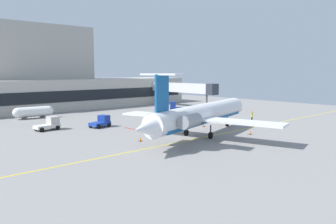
% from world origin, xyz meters
% --- Properties ---
extents(ground, '(120.00, 120.00, 0.11)m').
position_xyz_m(ground, '(-0.00, -0.00, -0.05)').
color(ground, gray).
extents(terminal_building, '(73.87, 16.01, 20.40)m').
position_xyz_m(terminal_building, '(-0.23, 48.36, 6.84)').
color(terminal_building, '#B7B2A8').
rests_on(terminal_building, ground).
extents(jet_bridge_west, '(2.40, 22.20, 6.32)m').
position_xyz_m(jet_bridge_west, '(26.77, 28.14, 4.95)').
color(jet_bridge_west, silver).
rests_on(jet_bridge_west, ground).
extents(regional_jet, '(30.84, 24.02, 9.00)m').
position_xyz_m(regional_jet, '(1.16, -0.66, 3.11)').
color(regional_jet, white).
rests_on(regional_jet, ground).
extents(baggage_tug, '(3.56, 3.51, 2.20)m').
position_xyz_m(baggage_tug, '(19.50, 23.84, 0.99)').
color(baggage_tug, '#19389E').
rests_on(baggage_tug, ground).
extents(pushback_tractor, '(3.94, 2.41, 2.09)m').
position_xyz_m(pushback_tractor, '(-12.62, 18.98, 0.96)').
color(pushback_tractor, silver).
rests_on(pushback_tractor, ground).
extents(belt_loader, '(3.70, 2.80, 1.92)m').
position_xyz_m(belt_loader, '(-5.07, 15.84, 0.89)').
color(belt_loader, '#19389E').
rests_on(belt_loader, ground).
extents(fuel_tank, '(7.71, 2.58, 2.31)m').
position_xyz_m(fuel_tank, '(-9.57, 33.77, 1.31)').
color(fuel_tank, white).
rests_on(fuel_tank, ground).
extents(marshaller, '(0.83, 0.34, 1.86)m').
position_xyz_m(marshaller, '(19.00, 2.61, 0.94)').
color(marshaller, '#191E33').
rests_on(marshaller, ground).
extents(safety_cone_alpha, '(0.47, 0.47, 0.55)m').
position_xyz_m(safety_cone_alpha, '(7.75, 4.56, 0.25)').
color(safety_cone_alpha, orange).
rests_on(safety_cone_alpha, ground).
extents(safety_cone_bravo, '(0.47, 0.47, 0.55)m').
position_xyz_m(safety_cone_bravo, '(1.12, 2.54, 0.25)').
color(safety_cone_bravo, orange).
rests_on(safety_cone_bravo, ground).
extents(safety_cone_charlie, '(0.47, 0.47, 0.55)m').
position_xyz_m(safety_cone_charlie, '(7.71, -4.60, 0.25)').
color(safety_cone_charlie, orange).
rests_on(safety_cone_charlie, ground).
extents(safety_cone_delta, '(0.47, 0.47, 0.55)m').
position_xyz_m(safety_cone_delta, '(-7.20, 2.51, 0.25)').
color(safety_cone_delta, orange).
rests_on(safety_cone_delta, ground).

